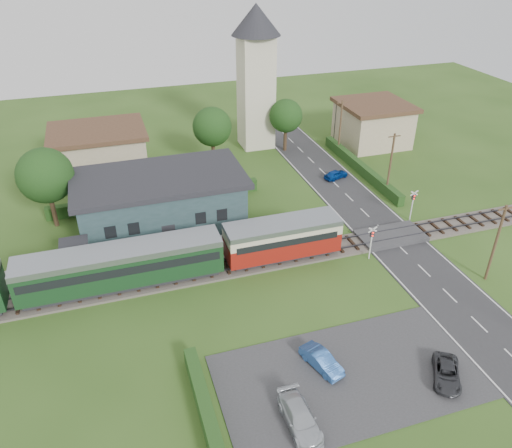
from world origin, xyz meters
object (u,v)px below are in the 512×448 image
object	(u,v)px
station_building	(161,200)
car_park_dark	(447,373)
church_tower	(256,67)
pedestrian_near	(256,232)
house_east	(373,123)
car_park_silver	(300,418)
crossing_signal_far	(413,201)
house_west	(100,151)
pedestrian_far	(123,257)
train	(79,273)
car_on_road	(336,174)
car_park_blue	(321,360)
crossing_signal_near	(372,238)
equipment_hut	(76,256)

from	to	relation	value
station_building	car_park_dark	world-z (taller)	station_building
church_tower	pedestrian_near	distance (m)	25.73
house_east	car_park_silver	world-z (taller)	house_east
crossing_signal_far	pedestrian_near	size ratio (longest dim) A/B	2.13
house_west	house_east	bearing A→B (deg)	-1.64
house_west	pedestrian_far	size ratio (longest dim) A/B	6.12
train	car_on_road	world-z (taller)	train
train	car_park_silver	bearing A→B (deg)	-54.44
crossing_signal_far	car_on_road	size ratio (longest dim) A/B	1.09
car_park_blue	house_west	bearing A→B (deg)	90.40
car_park_dark	pedestrian_near	xyz separation A→B (m)	(-6.78, 19.19, 0.65)
crossing_signal_near	car_on_road	xyz separation A→B (m)	(4.26, 15.65, -1.58)
crossing_signal_near	car_on_road	bearing A→B (deg)	74.78
crossing_signal_far	car_park_blue	distance (m)	22.38
train	car_park_blue	world-z (taller)	train
church_tower	house_west	world-z (taller)	church_tower
station_building	train	world-z (taller)	station_building
station_building	car_park_dark	size ratio (longest dim) A/B	4.56
pedestrian_far	crossing_signal_far	bearing A→B (deg)	-87.20
station_building	crossing_signal_far	bearing A→B (deg)	-15.63
equipment_hut	house_west	bearing A→B (deg)	81.38
car_on_road	car_park_dark	world-z (taller)	car_on_road
house_east	crossing_signal_near	world-z (taller)	house_east
equipment_hut	crossing_signal_near	world-z (taller)	crossing_signal_near
train	church_tower	world-z (taller)	church_tower
church_tower	house_east	bearing A→B (deg)	-14.93
car_park_blue	car_park_silver	xyz separation A→B (m)	(-3.07, -3.78, 0.04)
house_west	pedestrian_near	bearing A→B (deg)	-57.66
station_building	car_on_road	world-z (taller)	station_building
crossing_signal_near	car_park_dark	distance (m)	13.97
house_west	car_park_dark	world-z (taller)	house_west
house_west	car_on_road	size ratio (longest dim) A/B	3.60
crossing_signal_near	crossing_signal_far	xyz separation A→B (m)	(7.20, 4.80, 0.00)
church_tower	car_park_silver	distance (m)	44.90
crossing_signal_near	pedestrian_far	xyz separation A→B (m)	(-20.68, 4.86, -0.81)
equipment_hut	pedestrian_far	size ratio (longest dim) A/B	1.44
crossing_signal_near	car_park_dark	size ratio (longest dim) A/B	0.93
station_building	house_west	distance (m)	14.87
house_west	crossing_signal_near	distance (m)	33.22
station_building	train	xyz separation A→B (m)	(-7.69, -8.99, -0.52)
house_west	car_park_silver	xyz separation A→B (m)	(9.10, -39.50, -2.11)
house_east	pedestrian_near	world-z (taller)	house_east
church_tower	car_park_dark	world-z (taller)	church_tower
train	car_on_road	distance (m)	31.33
crossing_signal_near	pedestrian_near	world-z (taller)	crossing_signal_near
crossing_signal_far	car_park_silver	bearing A→B (deg)	-135.90
equipment_hut	car_on_road	bearing A→B (deg)	19.31
station_building	car_park_blue	distance (m)	22.96
crossing_signal_far	church_tower	bearing A→B (deg)	110.02
station_building	house_east	distance (m)	32.70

